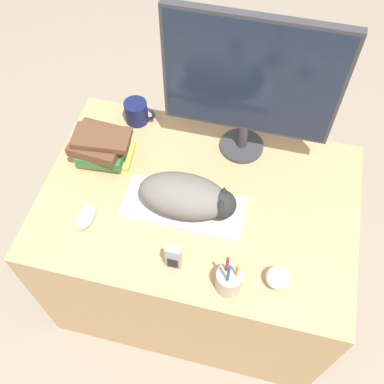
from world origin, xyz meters
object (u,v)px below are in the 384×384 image
(cat, at_px, (189,197))
(coffee_mug, at_px, (137,112))
(book_stack, at_px, (102,146))
(pen_cup, at_px, (229,280))
(phone, at_px, (173,258))
(keyboard, at_px, (184,208))
(monitor, at_px, (251,82))
(baseball, at_px, (278,277))
(computer_mouse, at_px, (86,216))

(cat, xyz_separation_m, coffee_mug, (-0.30, 0.36, -0.04))
(cat, height_order, book_stack, cat)
(pen_cup, distance_m, phone, 0.18)
(keyboard, relative_size, book_stack, 1.90)
(cat, bearing_deg, monitor, 68.59)
(monitor, distance_m, phone, 0.61)
(cat, xyz_separation_m, baseball, (0.33, -0.19, -0.05))
(monitor, xyz_separation_m, computer_mouse, (-0.46, -0.44, -0.31))
(monitor, bearing_deg, phone, -102.95)
(monitor, xyz_separation_m, phone, (-0.12, -0.53, -0.27))
(coffee_mug, bearing_deg, keyboard, -52.07)
(keyboard, height_order, coffee_mug, coffee_mug)
(keyboard, distance_m, monitor, 0.47)
(monitor, bearing_deg, coffee_mug, 174.50)
(pen_cup, xyz_separation_m, book_stack, (-0.55, 0.39, 0.02))
(computer_mouse, height_order, phone, phone)
(computer_mouse, distance_m, pen_cup, 0.53)
(computer_mouse, relative_size, coffee_mug, 0.84)
(pen_cup, xyz_separation_m, baseball, (0.14, 0.05, -0.01))
(keyboard, height_order, book_stack, book_stack)
(monitor, relative_size, coffee_mug, 4.76)
(keyboard, height_order, cat, cat)
(keyboard, distance_m, phone, 0.22)
(cat, relative_size, baseball, 4.39)
(computer_mouse, bearing_deg, phone, -15.50)
(coffee_mug, distance_m, book_stack, 0.22)
(coffee_mug, distance_m, baseball, 0.84)
(cat, xyz_separation_m, pen_cup, (0.19, -0.24, -0.04))
(computer_mouse, relative_size, phone, 0.91)
(baseball, bearing_deg, cat, 149.92)
(cat, bearing_deg, computer_mouse, -160.36)
(book_stack, bearing_deg, baseball, -26.40)
(baseball, distance_m, book_stack, 0.78)
(pen_cup, distance_m, book_stack, 0.68)
(cat, distance_m, monitor, 0.42)
(monitor, distance_m, computer_mouse, 0.71)
(computer_mouse, bearing_deg, coffee_mug, 86.23)
(cat, height_order, phone, cat)
(computer_mouse, height_order, pen_cup, pen_cup)
(pen_cup, bearing_deg, cat, 127.84)
(computer_mouse, xyz_separation_m, phone, (0.34, -0.09, 0.04))
(cat, xyz_separation_m, book_stack, (-0.37, 0.15, -0.02))
(computer_mouse, bearing_deg, cat, 19.64)
(computer_mouse, relative_size, pen_cup, 0.55)
(keyboard, distance_m, computer_mouse, 0.34)
(baseball, bearing_deg, computer_mouse, 173.74)
(monitor, bearing_deg, pen_cup, -83.90)
(baseball, xyz_separation_m, book_stack, (-0.70, 0.35, 0.03))
(keyboard, bearing_deg, baseball, -28.75)
(phone, bearing_deg, book_stack, 135.24)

